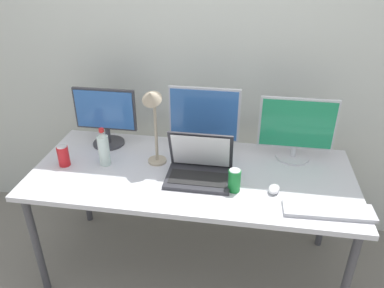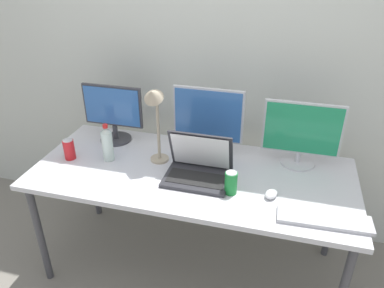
{
  "view_description": "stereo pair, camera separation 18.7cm",
  "coord_description": "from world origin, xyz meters",
  "views": [
    {
      "loc": [
        0.29,
        -1.78,
        1.91
      ],
      "look_at": [
        0.0,
        0.0,
        0.92
      ],
      "focal_mm": 35.0,
      "sensor_mm": 36.0,
      "label": 1
    },
    {
      "loc": [
        0.47,
        -1.74,
        1.91
      ],
      "look_at": [
        0.0,
        0.0,
        0.92
      ],
      "focal_mm": 35.0,
      "sensor_mm": 36.0,
      "label": 2
    }
  ],
  "objects": [
    {
      "name": "ground_plane",
      "position": [
        0.0,
        0.0,
        0.0
      ],
      "size": [
        16.0,
        16.0,
        0.0
      ],
      "primitive_type": "plane",
      "color": "gray"
    },
    {
      "name": "wall_back",
      "position": [
        0.0,
        0.59,
        1.3
      ],
      "size": [
        7.0,
        0.08,
        2.6
      ],
      "primitive_type": "cube",
      "color": "silver",
      "rests_on": "ground"
    },
    {
      "name": "monitor_right",
      "position": [
        0.58,
        0.25,
        0.94
      ],
      "size": [
        0.44,
        0.2,
        0.39
      ],
      "color": "silver",
      "rests_on": "work_desk"
    },
    {
      "name": "laptop_silver",
      "position": [
        0.05,
        -0.04,
        0.8
      ],
      "size": [
        0.36,
        0.26,
        0.26
      ],
      "color": "#2D2D33",
      "rests_on": "work_desk"
    },
    {
      "name": "desk_lamp",
      "position": [
        -0.22,
        0.03,
        1.08
      ],
      "size": [
        0.11,
        0.18,
        0.5
      ],
      "color": "tan",
      "rests_on": "work_desk"
    },
    {
      "name": "water_bottle",
      "position": [
        -0.52,
        -0.0,
        0.85
      ],
      "size": [
        0.07,
        0.07,
        0.23
      ],
      "color": "silver",
      "rests_on": "work_desk"
    },
    {
      "name": "monitor_center",
      "position": [
        0.03,
        0.24,
        0.96
      ],
      "size": [
        0.43,
        0.22,
        0.42
      ],
      "color": "silver",
      "rests_on": "work_desk"
    },
    {
      "name": "keyboard_main",
      "position": [
        0.71,
        -0.26,
        0.75
      ],
      "size": [
        0.44,
        0.14,
        0.02
      ],
      "primitive_type": "cube",
      "rotation": [
        0.0,
        0.0,
        0.04
      ],
      "color": "#B2B2B7",
      "rests_on": "work_desk"
    },
    {
      "name": "mouse_by_keyboard",
      "position": [
        0.46,
        -0.12,
        0.76
      ],
      "size": [
        0.08,
        0.1,
        0.04
      ],
      "primitive_type": "ellipsoid",
      "rotation": [
        0.0,
        0.0,
        -0.27
      ],
      "color": "silver",
      "rests_on": "work_desk"
    },
    {
      "name": "work_desk",
      "position": [
        0.0,
        0.0,
        0.68
      ],
      "size": [
        1.83,
        0.79,
        0.74
      ],
      "color": "#424247",
      "rests_on": "ground"
    },
    {
      "name": "soda_can_near_keyboard",
      "position": [
        0.25,
        -0.14,
        0.8
      ],
      "size": [
        0.07,
        0.07,
        0.13
      ],
      "color": "#197F33",
      "rests_on": "work_desk"
    },
    {
      "name": "soda_can_by_laptop",
      "position": [
        -0.75,
        -0.05,
        0.8
      ],
      "size": [
        0.07,
        0.07,
        0.13
      ],
      "color": "red",
      "rests_on": "work_desk"
    },
    {
      "name": "monitor_left",
      "position": [
        -0.59,
        0.24,
        0.94
      ],
      "size": [
        0.39,
        0.2,
        0.38
      ],
      "color": "#38383D",
      "rests_on": "work_desk"
    }
  ]
}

